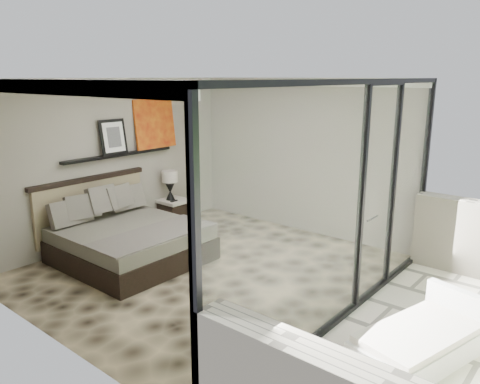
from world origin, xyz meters
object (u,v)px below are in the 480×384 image
Objects in this scene: nightstand at (174,213)px; lounger at (422,340)px; table_lamp at (170,181)px; bed at (127,238)px.

lounger is at bearing -21.58° from nightstand.
nightstand is 0.63m from table_lamp.
table_lamp is 0.35× the size of lounger.
nightstand is 5.41m from lounger.
nightstand is at bearing -179.46° from lounger.
bed is 4.13× the size of nightstand.
bed reaches higher than nightstand.
nightstand is 0.32× the size of lounger.
bed reaches higher than table_lamp.
table_lamp is at bearing -130.34° from nightstand.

